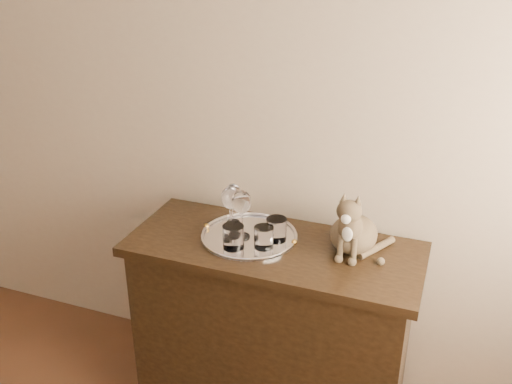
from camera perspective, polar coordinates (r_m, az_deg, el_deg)
wall_back at (r=2.62m, az=-8.50°, el=9.86°), size 4.00×0.10×2.70m
sideboard at (r=2.56m, az=1.64°, el=-13.58°), size 1.20×0.50×0.85m
tray at (r=2.37m, az=-0.68°, el=-4.50°), size 0.40×0.40×0.01m
wine_glass_a at (r=2.43m, az=-2.32°, el=-1.17°), size 0.07×0.07×0.18m
wine_glass_c at (r=2.36m, az=-2.56°, el=-1.77°), size 0.08×0.08×0.21m
wine_glass_d at (r=2.31m, az=-1.44°, el=-2.23°), size 0.08×0.08×0.21m
tumbler_a at (r=2.27m, az=0.78°, el=-4.54°), size 0.08×0.08×0.09m
tumbler_b at (r=2.26m, az=-2.28°, el=-4.49°), size 0.09×0.09×0.10m
tumbler_c at (r=2.32m, az=2.05°, el=-3.75°), size 0.08×0.08×0.10m
cat at (r=2.25m, az=9.88°, el=-2.59°), size 0.30×0.28×0.28m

